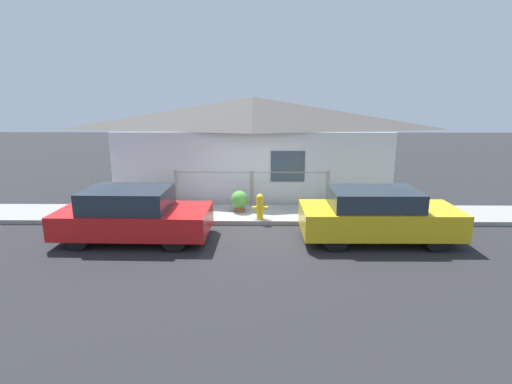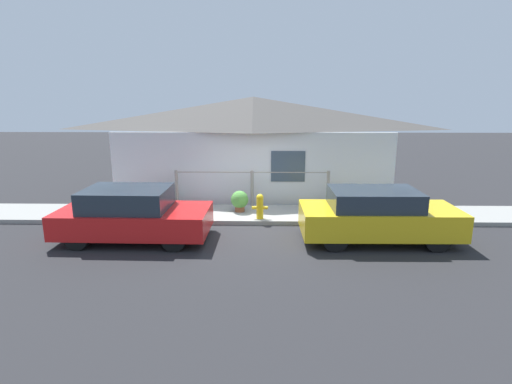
# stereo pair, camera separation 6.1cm
# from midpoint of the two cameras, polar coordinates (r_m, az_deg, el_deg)

# --- Properties ---
(ground_plane) EXTENTS (60.00, 60.00, 0.00)m
(ground_plane) POSITION_cam_midpoint_polar(r_m,az_deg,el_deg) (11.30, -0.63, -4.79)
(ground_plane) COLOR #262628
(sidewalk) EXTENTS (24.00, 1.75, 0.13)m
(sidewalk) POSITION_cam_midpoint_polar(r_m,az_deg,el_deg) (12.12, -0.51, -3.21)
(sidewalk) COLOR gray
(sidewalk) RESTS_ON ground_plane
(house) EXTENTS (9.64, 2.23, 3.54)m
(house) POSITION_cam_midpoint_polar(r_m,az_deg,el_deg) (13.82, -0.27, 10.40)
(house) COLOR silver
(house) RESTS_ON ground_plane
(fence) EXTENTS (4.90, 0.10, 1.15)m
(fence) POSITION_cam_midpoint_polar(r_m,az_deg,el_deg) (12.64, -0.42, 0.76)
(fence) COLOR gray
(fence) RESTS_ON sidewalk
(car_left) EXTENTS (3.77, 1.78, 1.33)m
(car_left) POSITION_cam_midpoint_polar(r_m,az_deg,el_deg) (10.48, -17.06, -3.09)
(car_left) COLOR red
(car_left) RESTS_ON ground_plane
(car_right) EXTENTS (3.85, 1.64, 1.33)m
(car_right) POSITION_cam_midpoint_polar(r_m,az_deg,el_deg) (10.37, 17.12, -3.23)
(car_right) COLOR gold
(car_right) RESTS_ON ground_plane
(fire_hydrant) EXTENTS (0.46, 0.21, 0.73)m
(fire_hydrant) POSITION_cam_midpoint_polar(r_m,az_deg,el_deg) (11.40, 0.71, -1.98)
(fire_hydrant) COLOR yellow
(fire_hydrant) RESTS_ON sidewalk
(potted_plant_near_hydrant) EXTENTS (0.53, 0.53, 0.64)m
(potted_plant_near_hydrant) POSITION_cam_midpoint_polar(r_m,az_deg,el_deg) (12.12, -2.20, -1.19)
(potted_plant_near_hydrant) COLOR brown
(potted_plant_near_hydrant) RESTS_ON sidewalk
(potted_plant_by_fence) EXTENTS (0.40, 0.40, 0.54)m
(potted_plant_by_fence) POSITION_cam_midpoint_polar(r_m,az_deg,el_deg) (12.98, -12.66, -0.70)
(potted_plant_by_fence) COLOR brown
(potted_plant_by_fence) RESTS_ON sidewalk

